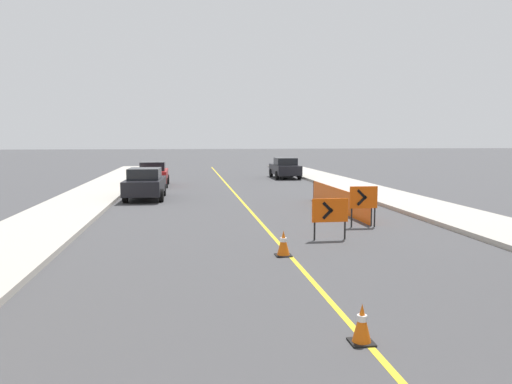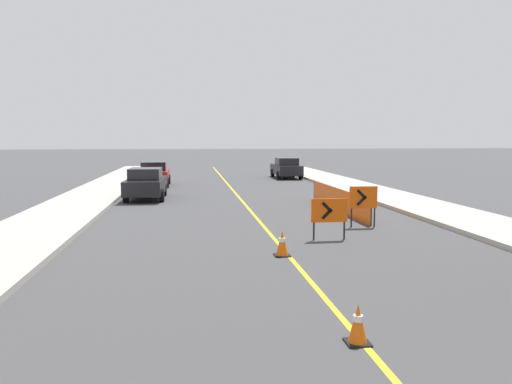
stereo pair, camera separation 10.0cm
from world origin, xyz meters
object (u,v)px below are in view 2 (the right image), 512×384
(arrow_barricade_primary, at_px, (329,212))
(parked_car_curb_far, at_px, (286,168))
(traffic_cone_fourth, at_px, (282,243))
(parked_car_curb_mid, at_px, (154,174))
(parked_car_curb_near, at_px, (146,183))
(traffic_cone_third, at_px, (358,324))
(arrow_barricade_secondary, at_px, (363,199))

(arrow_barricade_primary, relative_size, parked_car_curb_far, 0.30)
(traffic_cone_fourth, bearing_deg, parked_car_curb_mid, 103.03)
(parked_car_curb_near, bearing_deg, arrow_barricade_primary, -58.31)
(arrow_barricade_primary, height_order, parked_car_curb_far, parked_car_curb_far)
(traffic_cone_third, distance_m, arrow_barricade_primary, 7.78)
(parked_car_curb_mid, bearing_deg, arrow_barricade_primary, -71.02)
(traffic_cone_third, bearing_deg, parked_car_curb_far, 80.85)
(parked_car_curb_far, bearing_deg, arrow_barricade_primary, -97.82)
(arrow_barricade_secondary, bearing_deg, parked_car_curb_mid, 118.18)
(parked_car_curb_mid, bearing_deg, parked_car_curb_near, -90.20)
(parked_car_curb_far, bearing_deg, traffic_cone_fourth, -101.22)
(traffic_cone_third, relative_size, arrow_barricade_primary, 0.48)
(parked_car_curb_near, xyz_separation_m, parked_car_curb_mid, (-0.04, 6.95, 0.00))
(parked_car_curb_mid, distance_m, parked_car_curb_far, 11.03)
(traffic_cone_fourth, height_order, arrow_barricade_primary, arrow_barricade_primary)
(arrow_barricade_secondary, xyz_separation_m, parked_car_curb_mid, (-8.23, 16.24, -0.19))
(arrow_barricade_primary, relative_size, parked_car_curb_mid, 0.30)
(arrow_barricade_secondary, height_order, parked_car_curb_far, parked_car_curb_far)
(parked_car_curb_near, relative_size, parked_car_curb_far, 1.01)
(arrow_barricade_secondary, height_order, parked_car_curb_mid, parked_car_curb_mid)
(arrow_barricade_primary, xyz_separation_m, parked_car_curb_near, (-6.41, 11.26, -0.07))
(parked_car_curb_near, height_order, parked_car_curb_far, same)
(arrow_barricade_secondary, bearing_deg, arrow_barricade_primary, -130.77)
(traffic_cone_third, relative_size, parked_car_curb_mid, 0.14)
(traffic_cone_third, height_order, parked_car_curb_near, parked_car_curb_near)
(arrow_barricade_primary, relative_size, parked_car_curb_near, 0.29)
(arrow_barricade_primary, xyz_separation_m, parked_car_curb_far, (3.27, 23.43, -0.07))
(parked_car_curb_far, bearing_deg, arrow_barricade_secondary, -93.85)
(traffic_cone_fourth, relative_size, parked_car_curb_far, 0.16)
(parked_car_curb_mid, height_order, parked_car_curb_far, same)
(traffic_cone_fourth, distance_m, arrow_barricade_secondary, 5.28)
(traffic_cone_fourth, height_order, arrow_barricade_secondary, arrow_barricade_secondary)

